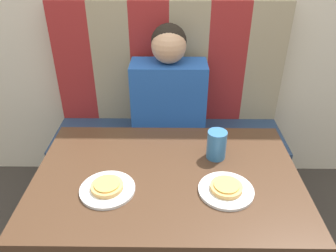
% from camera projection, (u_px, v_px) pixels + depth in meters
% --- Properties ---
extents(booth_seat, '(1.36, 0.47, 0.49)m').
position_uv_depth(booth_seat, '(169.00, 163.00, 2.11)').
color(booth_seat, navy).
rests_on(booth_seat, ground_plane).
extents(booth_backrest, '(1.36, 0.08, 0.73)m').
position_uv_depth(booth_backrest, '(169.00, 63.00, 1.97)').
color(booth_backrest, maroon).
rests_on(booth_backrest, booth_seat).
extents(dining_table, '(1.06, 0.71, 0.70)m').
position_uv_depth(dining_table, '(167.00, 190.00, 1.36)').
color(dining_table, '#422B1C').
rests_on(dining_table, ground_plane).
extents(person, '(0.42, 0.22, 0.64)m').
position_uv_depth(person, '(169.00, 85.00, 1.83)').
color(person, '#2356B2').
rests_on(person, booth_seat).
extents(plate_left, '(0.21, 0.21, 0.01)m').
position_uv_depth(plate_left, '(108.00, 189.00, 1.23)').
color(plate_left, white).
rests_on(plate_left, dining_table).
extents(plate_right, '(0.21, 0.21, 0.01)m').
position_uv_depth(plate_right, '(226.00, 190.00, 1.22)').
color(plate_right, white).
rests_on(plate_right, dining_table).
extents(pizza_left, '(0.12, 0.12, 0.02)m').
position_uv_depth(pizza_left, '(107.00, 186.00, 1.22)').
color(pizza_left, tan).
rests_on(pizza_left, plate_left).
extents(pizza_right, '(0.12, 0.12, 0.02)m').
position_uv_depth(pizza_right, '(226.00, 187.00, 1.21)').
color(pizza_right, tan).
rests_on(pizza_right, plate_right).
extents(drinking_cup, '(0.08, 0.08, 0.13)m').
position_uv_depth(drinking_cup, '(217.00, 145.00, 1.38)').
color(drinking_cup, '#2D669E').
rests_on(drinking_cup, dining_table).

